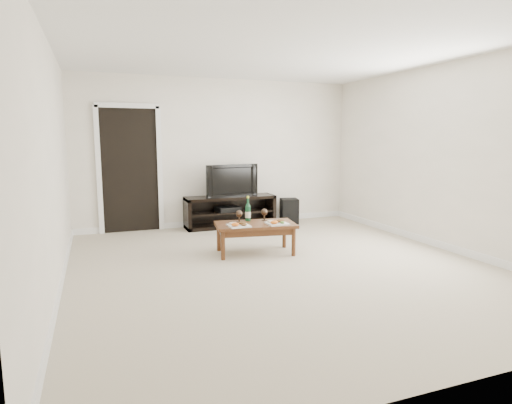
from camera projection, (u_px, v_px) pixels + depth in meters
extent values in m
plane|color=#B8AA94|center=(281.00, 266.00, 5.28)|extent=(5.50, 5.50, 0.00)
cube|color=silver|center=(219.00, 153.00, 7.65)|extent=(5.00, 0.04, 2.60)
cube|color=white|center=(283.00, 45.00, 4.89)|extent=(5.00, 5.50, 0.04)
cube|color=black|center=(130.00, 171.00, 7.12)|extent=(0.90, 0.02, 2.05)
cube|color=black|center=(230.00, 211.00, 7.59)|extent=(1.60, 0.45, 0.55)
imported|color=black|center=(230.00, 180.00, 7.51)|extent=(0.99, 0.30, 0.57)
cube|color=black|center=(228.00, 209.00, 7.55)|extent=(0.44, 0.36, 0.08)
cube|color=black|center=(289.00, 211.00, 7.90)|extent=(0.36, 0.36, 0.46)
cube|color=#502B16|center=(255.00, 238.00, 5.84)|extent=(1.15, 0.74, 0.42)
cube|color=white|center=(239.00, 224.00, 5.60)|extent=(0.27, 0.27, 0.07)
cube|color=white|center=(277.00, 222.00, 5.74)|extent=(0.27, 0.27, 0.07)
cylinder|color=#103C22|center=(248.00, 208.00, 5.95)|extent=(0.07, 0.07, 0.35)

